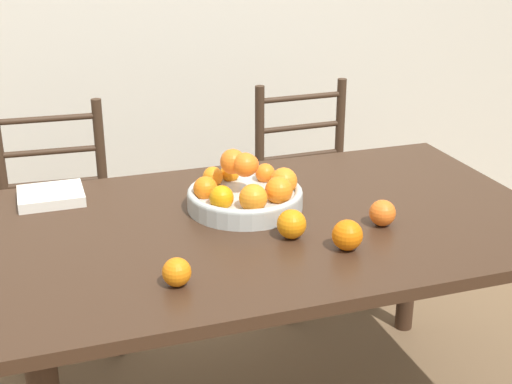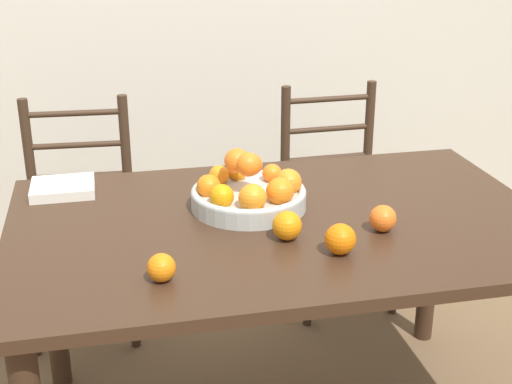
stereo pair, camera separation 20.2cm
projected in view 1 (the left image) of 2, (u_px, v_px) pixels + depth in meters
name	position (u px, v px, depth m)	size (l,w,h in m)	color
dining_table	(280.00, 248.00, 2.12)	(1.57, 0.99, 0.76)	#382316
fruit_bowl	(246.00, 192.00, 2.13)	(0.35, 0.35, 0.18)	#B2B7B2
orange_loose_0	(177.00, 272.00, 1.70)	(0.07, 0.07, 0.07)	orange
orange_loose_1	(292.00, 224.00, 1.94)	(0.08, 0.08, 0.08)	orange
orange_loose_2	(347.00, 235.00, 1.88)	(0.08, 0.08, 0.08)	orange
orange_loose_3	(382.00, 213.00, 2.02)	(0.08, 0.08, 0.08)	orange
chair_left	(58.00, 229.00, 2.75)	(0.44, 0.42, 0.92)	#382619
chair_right	(312.00, 196.00, 3.06)	(0.43, 0.41, 0.92)	#382619
book_stack	(51.00, 196.00, 2.20)	(0.20, 0.17, 0.03)	silver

